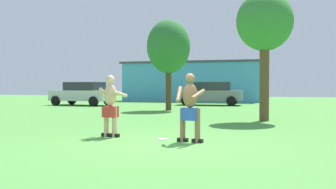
{
  "coord_description": "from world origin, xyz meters",
  "views": [
    {
      "loc": [
        2.36,
        -8.36,
        1.34
      ],
      "look_at": [
        -0.83,
        2.56,
        1.08
      ],
      "focal_mm": 41.87,
      "sensor_mm": 36.0,
      "label": 1
    }
  ],
  "objects_px": {
    "player_near": "(111,105)",
    "frisbee": "(162,139)",
    "tree_right_field": "(169,47)",
    "car_gray_near_post": "(211,93)",
    "car_silver_mid_lot": "(83,93)",
    "player_in_blue": "(190,106)",
    "tree_left_field": "(265,23)"
  },
  "relations": [
    {
      "from": "tree_left_field",
      "to": "tree_right_field",
      "type": "bearing_deg",
      "value": 135.92
    },
    {
      "from": "player_in_blue",
      "to": "car_gray_near_post",
      "type": "relative_size",
      "value": 0.37
    },
    {
      "from": "player_near",
      "to": "player_in_blue",
      "type": "bearing_deg",
      "value": -9.82
    },
    {
      "from": "car_gray_near_post",
      "to": "car_silver_mid_lot",
      "type": "relative_size",
      "value": 0.98
    },
    {
      "from": "tree_right_field",
      "to": "frisbee",
      "type": "bearing_deg",
      "value": -74.58
    },
    {
      "from": "tree_left_field",
      "to": "tree_right_field",
      "type": "distance_m",
      "value": 7.34
    },
    {
      "from": "player_in_blue",
      "to": "tree_left_field",
      "type": "distance_m",
      "value": 7.05
    },
    {
      "from": "tree_right_field",
      "to": "player_near",
      "type": "bearing_deg",
      "value": -81.6
    },
    {
      "from": "frisbee",
      "to": "player_near",
      "type": "bearing_deg",
      "value": 173.83
    },
    {
      "from": "player_in_blue",
      "to": "tree_right_field",
      "type": "xyz_separation_m",
      "value": [
        -3.84,
        11.4,
        2.58
      ]
    },
    {
      "from": "player_near",
      "to": "tree_right_field",
      "type": "bearing_deg",
      "value": 98.4
    },
    {
      "from": "tree_left_field",
      "to": "player_in_blue",
      "type": "bearing_deg",
      "value": -102.8
    },
    {
      "from": "frisbee",
      "to": "car_silver_mid_lot",
      "type": "height_order",
      "value": "car_silver_mid_lot"
    },
    {
      "from": "player_in_blue",
      "to": "car_silver_mid_lot",
      "type": "xyz_separation_m",
      "value": [
        -10.98,
        14.99,
        -0.03
      ]
    },
    {
      "from": "car_silver_mid_lot",
      "to": "tree_left_field",
      "type": "bearing_deg",
      "value": -35.02
    },
    {
      "from": "car_gray_near_post",
      "to": "player_near",
      "type": "bearing_deg",
      "value": -88.7
    },
    {
      "from": "player_in_blue",
      "to": "car_gray_near_post",
      "type": "bearing_deg",
      "value": 98.42
    },
    {
      "from": "player_near",
      "to": "car_silver_mid_lot",
      "type": "relative_size",
      "value": 0.36
    },
    {
      "from": "frisbee",
      "to": "car_gray_near_post",
      "type": "relative_size",
      "value": 0.06
    },
    {
      "from": "player_in_blue",
      "to": "car_silver_mid_lot",
      "type": "distance_m",
      "value": 18.58
    },
    {
      "from": "frisbee",
      "to": "car_gray_near_post",
      "type": "distance_m",
      "value": 17.46
    },
    {
      "from": "player_near",
      "to": "player_in_blue",
      "type": "height_order",
      "value": "player_in_blue"
    },
    {
      "from": "tree_right_field",
      "to": "car_gray_near_post",
      "type": "bearing_deg",
      "value": 78.67
    },
    {
      "from": "player_in_blue",
      "to": "car_silver_mid_lot",
      "type": "relative_size",
      "value": 0.36
    },
    {
      "from": "player_near",
      "to": "car_silver_mid_lot",
      "type": "xyz_separation_m",
      "value": [
        -8.77,
        14.61,
        -0.02
      ]
    },
    {
      "from": "tree_right_field",
      "to": "tree_left_field",
      "type": "bearing_deg",
      "value": -44.08
    },
    {
      "from": "player_in_blue",
      "to": "frisbee",
      "type": "distance_m",
      "value": 1.16
    },
    {
      "from": "player_in_blue",
      "to": "car_silver_mid_lot",
      "type": "bearing_deg",
      "value": 126.22
    },
    {
      "from": "frisbee",
      "to": "tree_left_field",
      "type": "xyz_separation_m",
      "value": [
        2.19,
        6.07,
        3.68
      ]
    },
    {
      "from": "frisbee",
      "to": "tree_right_field",
      "type": "height_order",
      "value": "tree_right_field"
    },
    {
      "from": "frisbee",
      "to": "car_gray_near_post",
      "type": "height_order",
      "value": "car_gray_near_post"
    },
    {
      "from": "player_near",
      "to": "frisbee",
      "type": "distance_m",
      "value": 1.68
    }
  ]
}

